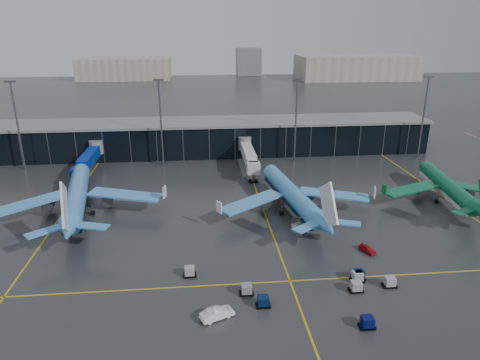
{
  "coord_description": "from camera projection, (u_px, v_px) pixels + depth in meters",
  "views": [
    {
      "loc": [
        -4.1,
        -74.3,
        39.49
      ],
      "look_at": [
        5.0,
        18.0,
        6.0
      ],
      "focal_mm": 32.0,
      "sensor_mm": 36.0,
      "label": 1
    }
  ],
  "objects": [
    {
      "name": "ground",
      "position": [
        224.0,
        241.0,
        83.34
      ],
      "size": [
        600.0,
        600.0,
        0.0
      ],
      "primitive_type": "plane",
      "color": "#282B2D",
      "rests_on": "ground"
    },
    {
      "name": "terminal_pier",
      "position": [
        212.0,
        137.0,
        139.53
      ],
      "size": [
        142.0,
        17.0,
        10.7
      ],
      "color": "black",
      "rests_on": "ground"
    },
    {
      "name": "jet_bridges",
      "position": [
        88.0,
        159.0,
        118.8
      ],
      "size": [
        94.0,
        27.5,
        7.2
      ],
      "color": "#595B60",
      "rests_on": "ground"
    },
    {
      "name": "flood_masts",
      "position": [
        229.0,
        118.0,
        125.91
      ],
      "size": [
        203.0,
        0.5,
        25.5
      ],
      "color": "#595B60",
      "rests_on": "ground"
    },
    {
      "name": "distant_hangars",
      "position": [
        265.0,
        67.0,
        337.75
      ],
      "size": [
        260.0,
        71.0,
        22.0
      ],
      "color": "#B2AD99",
      "rests_on": "ground"
    },
    {
      "name": "taxi_lines",
      "position": [
        266.0,
        216.0,
        94.19
      ],
      "size": [
        220.0,
        120.0,
        0.02
      ],
      "color": "gold",
      "rests_on": "ground"
    },
    {
      "name": "airliner_arkefly",
      "position": [
        75.0,
        184.0,
        93.66
      ],
      "size": [
        46.41,
        50.79,
        13.69
      ],
      "primitive_type": null,
      "rotation": [
        0.0,
        0.0,
        0.18
      ],
      "color": "#418CD7",
      "rests_on": "ground"
    },
    {
      "name": "airliner_klm_near",
      "position": [
        292.0,
        184.0,
        95.04
      ],
      "size": [
        42.12,
        46.47,
        12.85
      ],
      "primitive_type": null,
      "rotation": [
        0.0,
        0.0,
        0.14
      ],
      "color": "#4291D9",
      "rests_on": "ground"
    },
    {
      "name": "airliner_aer_lingus",
      "position": [
        448.0,
        177.0,
        100.8
      ],
      "size": [
        38.74,
        42.69,
        11.76
      ],
      "primitive_type": null,
      "rotation": [
        0.0,
        0.0,
        -0.14
      ],
      "color": "#0B633D",
      "rests_on": "ground"
    },
    {
      "name": "baggage_carts",
      "position": [
        315.0,
        288.0,
        67.12
      ],
      "size": [
        34.2,
        17.03,
        1.7
      ],
      "color": "black",
      "rests_on": "ground"
    },
    {
      "name": "mobile_airstair",
      "position": [
        300.0,
        226.0,
        87.96
      ],
      "size": [
        3.03,
        3.7,
        3.45
      ],
      "rotation": [
        0.0,
        0.0,
        0.29
      ],
      "color": "white",
      "rests_on": "ground"
    },
    {
      "name": "service_van_red",
      "position": [
        368.0,
        249.0,
        79.07
      ],
      "size": [
        2.76,
        3.92,
        1.24
      ],
      "primitive_type": "imported",
      "rotation": [
        0.0,
        0.0,
        0.4
      ],
      "color": "#B30D1B",
      "rests_on": "ground"
    },
    {
      "name": "service_van_white",
      "position": [
        217.0,
        313.0,
        61.04
      ],
      "size": [
        5.25,
        3.55,
        1.64
      ],
      "primitive_type": "imported",
      "rotation": [
        0.0,
        0.0,
        1.98
      ],
      "color": "white",
      "rests_on": "ground"
    }
  ]
}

